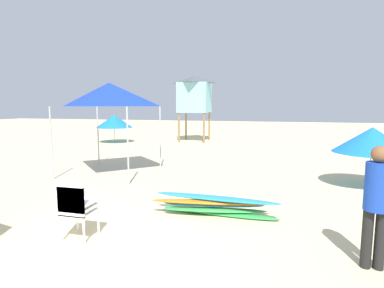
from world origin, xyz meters
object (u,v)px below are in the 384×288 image
(lifeguard_near_left, at_px, (377,199))
(cooler_box, at_px, (70,199))
(surfboard_pile, at_px, (215,205))
(lifeguard_tower, at_px, (195,94))
(popup_canopy, at_px, (109,95))
(beach_umbrella_mid, at_px, (372,140))
(beach_umbrella_left, at_px, (114,121))
(stacked_plastic_chairs, at_px, (76,205))

(lifeguard_near_left, height_order, cooler_box, lifeguard_near_left)
(surfboard_pile, bearing_deg, lifeguard_tower, 106.42)
(surfboard_pile, height_order, lifeguard_near_left, lifeguard_near_left)
(popup_canopy, bearing_deg, lifeguard_tower, 87.64)
(lifeguard_tower, xyz_separation_m, beach_umbrella_mid, (7.36, -9.29, -1.63))
(lifeguard_near_left, xyz_separation_m, beach_umbrella_left, (-10.65, 12.06, 0.31))
(beach_umbrella_left, xyz_separation_m, beach_umbrella_mid, (11.86, -7.40, 0.02))
(beach_umbrella_mid, bearing_deg, beach_umbrella_left, 148.04)
(lifeguard_near_left, bearing_deg, lifeguard_tower, 113.78)
(surfboard_pile, xyz_separation_m, beach_umbrella_mid, (3.68, 3.20, 1.10))
(lifeguard_tower, xyz_separation_m, beach_umbrella_left, (-4.50, -1.89, -1.65))
(surfboard_pile, distance_m, lifeguard_tower, 13.30)
(cooler_box, bearing_deg, stacked_plastic_chairs, -50.03)
(lifeguard_near_left, height_order, beach_umbrella_mid, lifeguard_near_left)
(lifeguard_tower, bearing_deg, beach_umbrella_mid, -51.62)
(lifeguard_tower, bearing_deg, lifeguard_near_left, -66.22)
(surfboard_pile, bearing_deg, popup_canopy, 143.48)
(stacked_plastic_chairs, distance_m, cooler_box, 1.78)
(popup_canopy, xyz_separation_m, lifeguard_tower, (0.39, 9.48, 0.36))
(beach_umbrella_mid, height_order, cooler_box, beach_umbrella_mid)
(surfboard_pile, xyz_separation_m, beach_umbrella_left, (-8.18, 10.60, 1.08))
(popup_canopy, distance_m, beach_umbrella_mid, 7.85)
(lifeguard_tower, distance_m, beach_umbrella_left, 5.15)
(stacked_plastic_chairs, height_order, surfboard_pile, stacked_plastic_chairs)
(surfboard_pile, relative_size, cooler_box, 5.43)
(cooler_box, bearing_deg, popup_canopy, 105.65)
(surfboard_pile, distance_m, popup_canopy, 5.59)
(stacked_plastic_chairs, bearing_deg, lifeguard_tower, 96.75)
(lifeguard_tower, bearing_deg, cooler_box, -87.48)
(popup_canopy, bearing_deg, lifeguard_near_left, -34.39)
(lifeguard_tower, xyz_separation_m, cooler_box, (0.57, -12.90, -2.72))
(beach_umbrella_mid, bearing_deg, surfboard_pile, -138.92)
(surfboard_pile, xyz_separation_m, lifeguard_tower, (-3.68, 12.49, 2.73))
(beach_umbrella_left, distance_m, beach_umbrella_mid, 13.98)
(stacked_plastic_chairs, bearing_deg, beach_umbrella_mid, 41.06)
(lifeguard_near_left, xyz_separation_m, popup_canopy, (-6.54, 4.48, 1.59))
(lifeguard_near_left, distance_m, popup_canopy, 8.08)
(beach_umbrella_mid, bearing_deg, cooler_box, -151.99)
(lifeguard_near_left, height_order, lifeguard_tower, lifeguard_tower)
(cooler_box, bearing_deg, surfboard_pile, 7.44)
(lifeguard_tower, distance_m, beach_umbrella_mid, 11.96)
(lifeguard_near_left, xyz_separation_m, cooler_box, (-5.58, 1.05, -0.77))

